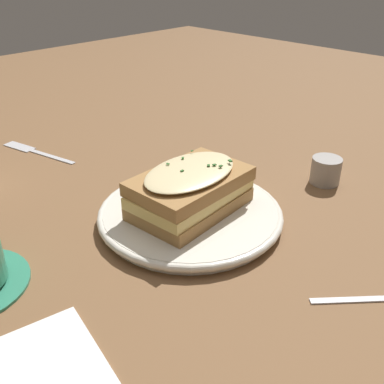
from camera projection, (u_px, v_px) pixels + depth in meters
name	position (u px, v px, depth m)	size (l,w,h in m)	color
ground_plane	(190.00, 220.00, 0.62)	(2.40, 2.40, 0.00)	brown
dinner_plate	(192.00, 215.00, 0.61)	(0.25, 0.25, 0.02)	silver
sandwich	(193.00, 190.00, 0.59)	(0.11, 0.17, 0.06)	#A37542
fork	(31.00, 150.00, 0.83)	(0.17, 0.05, 0.00)	silver
napkin	(38.00, 384.00, 0.39)	(0.15, 0.12, 0.00)	white
condiment_pot	(326.00, 171.00, 0.71)	(0.05, 0.05, 0.04)	gray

